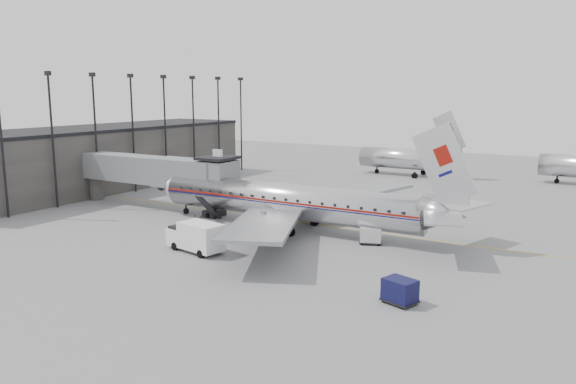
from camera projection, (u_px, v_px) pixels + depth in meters
name	position (u px, v px, depth m)	size (l,w,h in m)	color
ground	(270.00, 235.00, 51.73)	(160.00, 160.00, 0.00)	slate
terminal	(100.00, 158.00, 76.66)	(12.00, 46.00, 8.00)	#383633
apron_line	(328.00, 226.00, 55.27)	(0.15, 60.00, 0.01)	gold
jet_bridge	(162.00, 172.00, 62.51)	(21.00, 6.20, 7.10)	slate
floodlight_masts	(149.00, 127.00, 75.12)	(0.90, 42.25, 15.25)	black
distant_aircraft_near	(406.00, 158.00, 87.59)	(16.39, 3.20, 10.26)	silver
airliner	(293.00, 202.00, 53.44)	(33.96, 31.50, 10.75)	silver
service_van	(196.00, 236.00, 46.26)	(5.59, 2.97, 2.50)	white
baggage_cart_navy	(400.00, 291.00, 34.98)	(2.40, 2.09, 1.59)	#0D0D36
baggage_cart_white	(371.00, 235.00, 48.65)	(2.30, 2.05, 1.49)	silver
ramp_worker	(206.00, 237.00, 47.82)	(0.61, 0.40, 1.66)	#EBF91D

